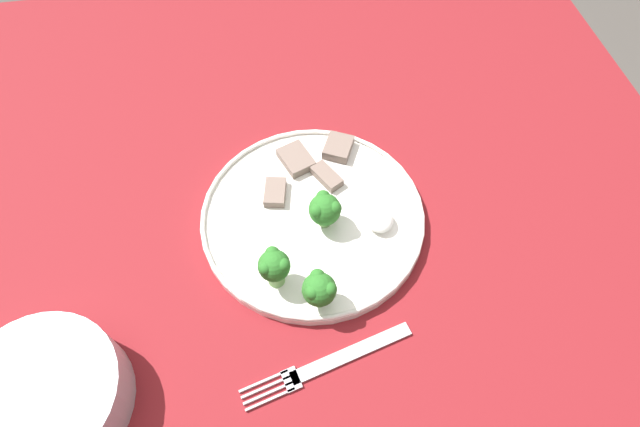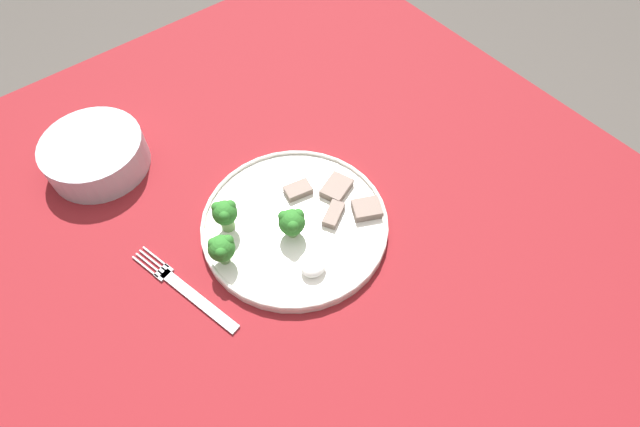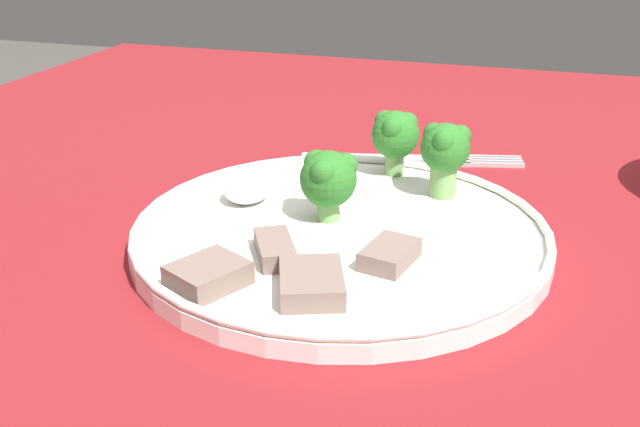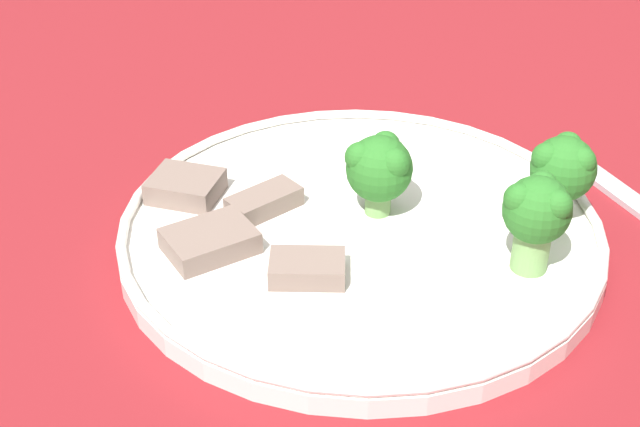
{
  "view_description": "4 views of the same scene",
  "coord_description": "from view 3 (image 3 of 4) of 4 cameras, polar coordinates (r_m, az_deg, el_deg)",
  "views": [
    {
      "loc": [
        -0.31,
        0.03,
        1.31
      ],
      "look_at": [
        0.02,
        -0.03,
        0.8
      ],
      "focal_mm": 28.0,
      "sensor_mm": 36.0,
      "label": 1
    },
    {
      "loc": [
        -0.2,
        -0.36,
        1.41
      ],
      "look_at": [
        0.05,
        -0.05,
        0.82
      ],
      "focal_mm": 28.0,
      "sensor_mm": 36.0,
      "label": 2
    },
    {
      "loc": [
        0.47,
        0.11,
        0.99
      ],
      "look_at": [
        0.04,
        -0.03,
        0.8
      ],
      "focal_mm": 42.0,
      "sensor_mm": 36.0,
      "label": 3
    },
    {
      "loc": [
        0.13,
        0.4,
        1.08
      ],
      "look_at": [
        0.05,
        -0.02,
        0.8
      ],
      "focal_mm": 50.0,
      "sensor_mm": 36.0,
      "label": 4
    }
  ],
  "objects": [
    {
      "name": "table",
      "position": [
        0.58,
        4.06,
        -10.49
      ],
      "size": [
        1.14,
        1.1,
        0.77
      ],
      "color": "maroon",
      "rests_on": "ground_plane"
    },
    {
      "name": "broccoli_floret_near_rim_left",
      "position": [
        0.51,
        0.63,
        2.72
      ],
      "size": [
        0.04,
        0.04,
        0.05
      ],
      "color": "#709E56",
      "rests_on": "dinner_plate"
    },
    {
      "name": "dinner_plate",
      "position": [
        0.51,
        1.57,
        -1.53
      ],
      "size": [
        0.28,
        0.28,
        0.02
      ],
      "color": "white",
      "rests_on": "table"
    },
    {
      "name": "meat_slice_edge_slice",
      "position": [
        0.44,
        -8.52,
        -4.65
      ],
      "size": [
        0.05,
        0.05,
        0.01
      ],
      "color": "#756056",
      "rests_on": "dinner_plate"
    },
    {
      "name": "sauce_dollop",
      "position": [
        0.55,
        -5.58,
        1.92
      ],
      "size": [
        0.04,
        0.03,
        0.02
      ],
      "color": "white",
      "rests_on": "dinner_plate"
    },
    {
      "name": "meat_slice_rear_slice",
      "position": [
        0.43,
        -0.66,
        -5.3
      ],
      "size": [
        0.06,
        0.05,
        0.01
      ],
      "color": "#756056",
      "rests_on": "dinner_plate"
    },
    {
      "name": "broccoli_floret_back_left",
      "position": [
        0.6,
        5.77,
        6.03
      ],
      "size": [
        0.04,
        0.04,
        0.05
      ],
      "color": "#709E56",
      "rests_on": "dinner_plate"
    },
    {
      "name": "meat_slice_middle_slice",
      "position": [
        0.47,
        -3.45,
        -2.72
      ],
      "size": [
        0.05,
        0.04,
        0.01
      ],
      "color": "#756056",
      "rests_on": "dinner_plate"
    },
    {
      "name": "broccoli_floret_center_left",
      "position": [
        0.56,
        9.51,
        4.77
      ],
      "size": [
        0.04,
        0.04,
        0.06
      ],
      "color": "#709E56",
      "rests_on": "dinner_plate"
    },
    {
      "name": "fork",
      "position": [
        0.67,
        6.85,
        4.12
      ],
      "size": [
        0.06,
        0.2,
        0.0
      ],
      "color": "#B2B2B7",
      "rests_on": "table"
    },
    {
      "name": "meat_slice_front_slice",
      "position": [
        0.46,
        5.33,
        -3.13
      ],
      "size": [
        0.05,
        0.03,
        0.01
      ],
      "color": "#756056",
      "rests_on": "dinner_plate"
    }
  ]
}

